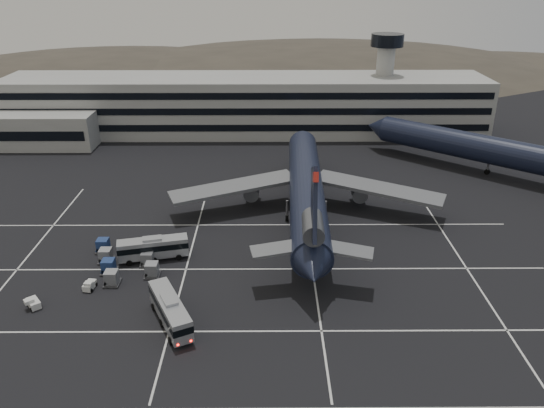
{
  "coord_description": "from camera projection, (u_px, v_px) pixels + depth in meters",
  "views": [
    {
      "loc": [
        5.83,
        -60.72,
        39.58
      ],
      "look_at": [
        6.3,
        15.37,
        5.0
      ],
      "focal_mm": 35.0,
      "sensor_mm": 36.0,
      "label": 1
    }
  ],
  "objects": [
    {
      "name": "bus_far",
      "position": [
        153.0,
        247.0,
        77.06
      ],
      "size": [
        10.37,
        4.53,
        3.56
      ],
      "rotation": [
        0.0,
        0.0,
        1.8
      ],
      "color": "#9A9DA2",
      "rests_on": "ground"
    },
    {
      "name": "hills",
      "position": [
        297.0,
        93.0,
        231.49
      ],
      "size": [
        352.0,
        180.0,
        44.0
      ],
      "color": "#38332B",
      "rests_on": "ground"
    },
    {
      "name": "tug_a",
      "position": [
        89.0,
        285.0,
        70.42
      ],
      "size": [
        1.53,
        2.22,
        1.32
      ],
      "rotation": [
        0.0,
        0.0,
        -0.14
      ],
      "color": "silver",
      "rests_on": "ground"
    },
    {
      "name": "terminal",
      "position": [
        234.0,
        106.0,
        133.51
      ],
      "size": [
        125.0,
        26.0,
        24.0
      ],
      "color": "gray",
      "rests_on": "ground"
    },
    {
      "name": "ground",
      "position": [
        226.0,
        285.0,
        71.63
      ],
      "size": [
        260.0,
        260.0,
        0.0
      ],
      "primitive_type": "plane",
      "color": "black",
      "rests_on": "ground"
    },
    {
      "name": "tug_b",
      "position": [
        34.0,
        303.0,
        66.67
      ],
      "size": [
        2.42,
        2.54,
        1.42
      ],
      "rotation": [
        0.0,
        0.0,
        0.69
      ],
      "color": "silver",
      "rests_on": "ground"
    },
    {
      "name": "lane_markings",
      "position": [
        233.0,
        282.0,
        72.29
      ],
      "size": [
        90.0,
        55.62,
        0.01
      ],
      "color": "silver",
      "rests_on": "ground"
    },
    {
      "name": "bus_near",
      "position": [
        170.0,
        310.0,
        63.09
      ],
      "size": [
        6.8,
        10.45,
        3.69
      ],
      "rotation": [
        0.0,
        0.0,
        0.46
      ],
      "color": "#9A9DA2",
      "rests_on": "ground"
    },
    {
      "name": "uld_cluster",
      "position": [
        125.0,
        260.0,
        75.69
      ],
      "size": [
        11.56,
        12.05,
        2.01
      ],
      "rotation": [
        0.0,
        0.0,
        0.39
      ],
      "color": "#2D2D30",
      "rests_on": "ground"
    },
    {
      "name": "trijet_main",
      "position": [
        306.0,
        189.0,
        88.6
      ],
      "size": [
        47.43,
        57.59,
        18.08
      ],
      "rotation": [
        0.0,
        0.0,
        -0.03
      ],
      "color": "black",
      "rests_on": "ground"
    },
    {
      "name": "trijet_far",
      "position": [
        496.0,
        150.0,
        106.4
      ],
      "size": [
        47.24,
        42.04,
        18.08
      ],
      "rotation": [
        0.0,
        0.0,
        0.87
      ],
      "color": "black",
      "rests_on": "ground"
    }
  ]
}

